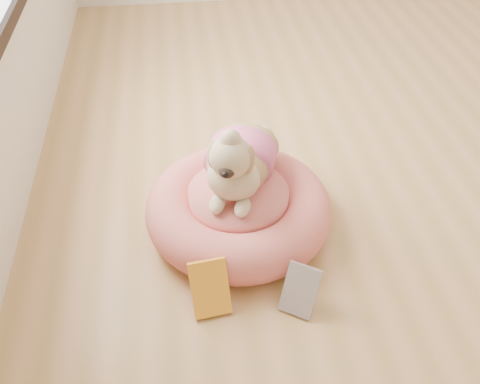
{
  "coord_description": "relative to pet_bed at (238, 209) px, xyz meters",
  "views": [
    {
      "loc": [
        -1.3,
        -1.79,
        1.58
      ],
      "look_at": [
        -1.1,
        -0.26,
        0.23
      ],
      "focal_mm": 40.0,
      "sensor_mm": 36.0,
      "label": 1
    }
  ],
  "objects": [
    {
      "name": "dog",
      "position": [
        0.01,
        0.04,
        0.28
      ],
      "size": [
        0.47,
        0.56,
        0.35
      ],
      "primitive_type": null,
      "rotation": [
        0.0,
        0.0,
        -0.32
      ],
      "color": "brown",
      "rests_on": "pet_bed"
    },
    {
      "name": "book_yellow",
      "position": [
        -0.15,
        -0.39,
        -0.0
      ],
      "size": [
        0.15,
        0.14,
        0.18
      ],
      "primitive_type": "cube",
      "rotation": [
        -0.56,
        0.0,
        0.12
      ],
      "color": "yellow",
      "rests_on": "floor"
    },
    {
      "name": "book_white",
      "position": [
        0.16,
        -0.43,
        -0.01
      ],
      "size": [
        0.16,
        0.16,
        0.17
      ],
      "primitive_type": "cube",
      "rotation": [
        -0.56,
        0.0,
        -0.56
      ],
      "color": "white",
      "rests_on": "floor"
    },
    {
      "name": "pet_bed",
      "position": [
        0.0,
        0.0,
        0.0
      ],
      "size": [
        0.76,
        0.76,
        0.19
      ],
      "color": "#D25255",
      "rests_on": "floor"
    },
    {
      "name": "floor",
      "position": [
        1.1,
        0.21,
        -0.09
      ],
      "size": [
        4.5,
        4.5,
        0.0
      ],
      "primitive_type": "plane",
      "color": "#B2874A",
      "rests_on": "ground"
    }
  ]
}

